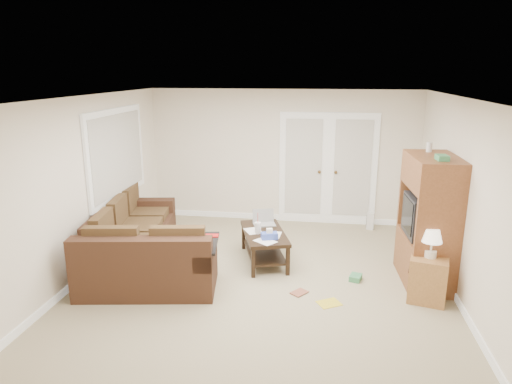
% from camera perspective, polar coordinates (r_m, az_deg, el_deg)
% --- Properties ---
extents(floor, '(5.50, 5.50, 0.00)m').
position_cam_1_polar(floor, '(6.41, 0.82, -11.21)').
color(floor, tan).
rests_on(floor, ground).
extents(ceiling, '(5.00, 5.50, 0.02)m').
position_cam_1_polar(ceiling, '(5.76, 0.91, 11.71)').
color(ceiling, white).
rests_on(ceiling, wall_back).
extents(wall_left, '(0.02, 5.50, 2.50)m').
position_cam_1_polar(wall_left, '(6.76, -20.64, 0.49)').
color(wall_left, '#F0E3D0').
rests_on(wall_left, floor).
extents(wall_right, '(0.02, 5.50, 2.50)m').
position_cam_1_polar(wall_right, '(6.16, 24.58, -1.26)').
color(wall_right, '#F0E3D0').
rests_on(wall_right, floor).
extents(wall_back, '(5.00, 0.02, 2.50)m').
position_cam_1_polar(wall_back, '(8.63, 3.33, 4.42)').
color(wall_back, '#F0E3D0').
rests_on(wall_back, floor).
extents(wall_front, '(5.00, 0.02, 2.50)m').
position_cam_1_polar(wall_front, '(3.43, -5.48, -12.50)').
color(wall_front, '#F0E3D0').
rests_on(wall_front, floor).
extents(baseboards, '(5.00, 5.50, 0.10)m').
position_cam_1_polar(baseboards, '(6.39, 0.82, -10.81)').
color(baseboards, white).
rests_on(baseboards, floor).
extents(french_doors, '(1.80, 0.05, 2.13)m').
position_cam_1_polar(french_doors, '(8.60, 8.94, 2.77)').
color(french_doors, white).
rests_on(french_doors, floor).
extents(window_left, '(0.05, 1.92, 1.42)m').
position_cam_1_polar(window_left, '(7.55, -16.98, 4.58)').
color(window_left, white).
rests_on(window_left, wall_left).
extents(sectional_sofa, '(2.21, 2.81, 0.84)m').
position_cam_1_polar(sectional_sofa, '(6.89, -14.32, -6.78)').
color(sectional_sofa, '#402618').
rests_on(sectional_sofa, floor).
extents(coffee_table, '(0.90, 1.28, 0.79)m').
position_cam_1_polar(coffee_table, '(6.99, 1.03, -6.59)').
color(coffee_table, black).
rests_on(coffee_table, floor).
extents(tv_armoire, '(0.66, 1.13, 1.89)m').
position_cam_1_polar(tv_armoire, '(6.55, 20.78, -3.28)').
color(tv_armoire, brown).
rests_on(tv_armoire, floor).
extents(side_cabinet, '(0.54, 0.54, 0.94)m').
position_cam_1_polar(side_cabinet, '(6.22, 20.73, -9.66)').
color(side_cabinet, '#A26F3B').
rests_on(side_cabinet, floor).
extents(space_heater, '(0.15, 0.13, 0.32)m').
position_cam_1_polar(space_heater, '(8.62, 14.12, -3.52)').
color(space_heater, silver).
rests_on(space_heater, floor).
extents(floor_magazine, '(0.35, 0.33, 0.01)m').
position_cam_1_polar(floor_magazine, '(5.95, 9.11, -13.56)').
color(floor_magazine, gold).
rests_on(floor_magazine, floor).
extents(floor_greenbox, '(0.20, 0.23, 0.08)m').
position_cam_1_polar(floor_greenbox, '(6.60, 12.34, -10.41)').
color(floor_greenbox, '#3D8754').
rests_on(floor_greenbox, floor).
extents(floor_book, '(0.26, 0.27, 0.02)m').
position_cam_1_polar(floor_book, '(6.19, 4.87, -12.17)').
color(floor_book, brown).
rests_on(floor_book, floor).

